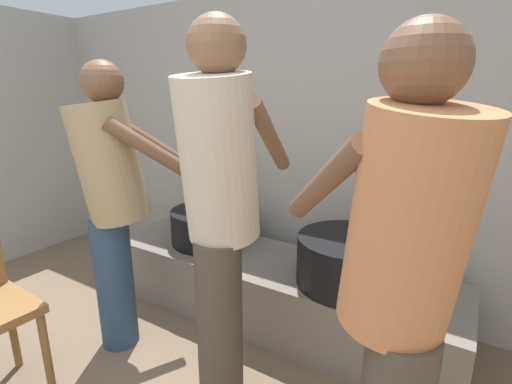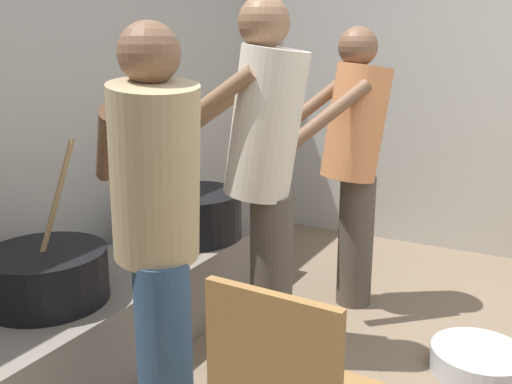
{
  "view_description": "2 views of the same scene",
  "coord_description": "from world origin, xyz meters",
  "px_view_note": "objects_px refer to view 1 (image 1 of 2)",
  "views": [
    {
      "loc": [
        1.12,
        0.2,
        1.39
      ],
      "look_at": [
        0.36,
        1.43,
        1.0
      ],
      "focal_mm": 25.96,
      "sensor_mm": 36.0,
      "label": 1
    },
    {
      "loc": [
        -1.96,
        0.2,
        1.47
      ],
      "look_at": [
        0.28,
        1.41,
        0.8
      ],
      "focal_mm": 39.75,
      "sensor_mm": 36.0,
      "label": 2
    }
  ],
  "objects_px": {
    "cook_in_cream_shirt": "(220,202)",
    "cook_in_tan_shirt": "(112,194)",
    "cooking_pot_main": "(210,225)",
    "cook_in_orange_shirt": "(402,282)",
    "cooking_pot_secondary": "(349,261)"
  },
  "relations": [
    {
      "from": "cooking_pot_main",
      "to": "cook_in_cream_shirt",
      "type": "height_order",
      "value": "cook_in_cream_shirt"
    },
    {
      "from": "cooking_pot_main",
      "to": "cook_in_tan_shirt",
      "type": "distance_m",
      "value": 0.78
    },
    {
      "from": "cook_in_orange_shirt",
      "to": "cooking_pot_main",
      "type": "bearing_deg",
      "value": 147.49
    },
    {
      "from": "cooking_pot_main",
      "to": "cook_in_orange_shirt",
      "type": "height_order",
      "value": "cook_in_orange_shirt"
    },
    {
      "from": "cooking_pot_secondary",
      "to": "cook_in_cream_shirt",
      "type": "relative_size",
      "value": 0.33
    },
    {
      "from": "cook_in_tan_shirt",
      "to": "cook_in_orange_shirt",
      "type": "bearing_deg",
      "value": -7.87
    },
    {
      "from": "cook_in_cream_shirt",
      "to": "cook_in_tan_shirt",
      "type": "bearing_deg",
      "value": 177.15
    },
    {
      "from": "cooking_pot_main",
      "to": "cook_in_tan_shirt",
      "type": "xyz_separation_m",
      "value": [
        -0.08,
        -0.68,
        0.37
      ]
    },
    {
      "from": "cook_in_cream_shirt",
      "to": "cooking_pot_main",
      "type": "bearing_deg",
      "value": 132.0
    },
    {
      "from": "cooking_pot_secondary",
      "to": "cook_in_tan_shirt",
      "type": "distance_m",
      "value": 1.29
    },
    {
      "from": "cook_in_orange_shirt",
      "to": "cooking_pot_secondary",
      "type": "bearing_deg",
      "value": 115.36
    },
    {
      "from": "cook_in_tan_shirt",
      "to": "cook_in_orange_shirt",
      "type": "height_order",
      "value": "cook_in_orange_shirt"
    },
    {
      "from": "cook_in_cream_shirt",
      "to": "cook_in_tan_shirt",
      "type": "relative_size",
      "value": 1.08
    },
    {
      "from": "cooking_pot_main",
      "to": "cook_in_cream_shirt",
      "type": "distance_m",
      "value": 1.06
    },
    {
      "from": "cook_in_cream_shirt",
      "to": "cook_in_orange_shirt",
      "type": "height_order",
      "value": "cook_in_cream_shirt"
    }
  ]
}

